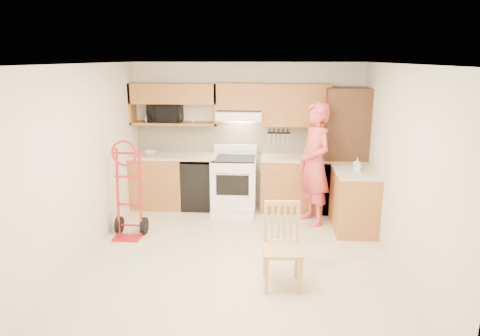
# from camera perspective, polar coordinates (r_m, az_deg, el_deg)

# --- Properties ---
(floor) EXTENTS (4.00, 4.50, 0.02)m
(floor) POSITION_cam_1_polar(r_m,az_deg,el_deg) (5.81, -0.36, -11.91)
(floor) COLOR beige
(floor) RESTS_ON ground
(ceiling) EXTENTS (4.00, 4.50, 0.02)m
(ceiling) POSITION_cam_1_polar(r_m,az_deg,el_deg) (5.21, -0.41, 13.79)
(ceiling) COLOR white
(ceiling) RESTS_ON ground
(wall_back) EXTENTS (4.00, 0.02, 2.50)m
(wall_back) POSITION_cam_1_polar(r_m,az_deg,el_deg) (7.58, 0.96, 4.42)
(wall_back) COLOR beige
(wall_back) RESTS_ON ground
(wall_front) EXTENTS (4.00, 0.02, 2.50)m
(wall_front) POSITION_cam_1_polar(r_m,az_deg,el_deg) (3.24, -3.56, -9.65)
(wall_front) COLOR beige
(wall_front) RESTS_ON ground
(wall_left) EXTENTS (0.02, 4.50, 2.50)m
(wall_left) POSITION_cam_1_polar(r_m,az_deg,el_deg) (5.88, -20.32, 0.55)
(wall_left) COLOR beige
(wall_left) RESTS_ON ground
(wall_right) EXTENTS (0.02, 4.50, 2.50)m
(wall_right) POSITION_cam_1_polar(r_m,az_deg,el_deg) (5.59, 20.63, -0.16)
(wall_right) COLOR beige
(wall_right) RESTS_ON ground
(backsplash) EXTENTS (3.92, 0.03, 0.55)m
(backsplash) POSITION_cam_1_polar(r_m,az_deg,el_deg) (7.56, 0.95, 4.02)
(backsplash) COLOR beige
(backsplash) RESTS_ON wall_back
(lower_cab_left) EXTENTS (0.90, 0.60, 0.90)m
(lower_cab_left) POSITION_cam_1_polar(r_m,az_deg,el_deg) (7.70, -10.79, -1.78)
(lower_cab_left) COLOR #A86D3A
(lower_cab_left) RESTS_ON ground
(dishwasher) EXTENTS (0.60, 0.60, 0.85)m
(dishwasher) POSITION_cam_1_polar(r_m,az_deg,el_deg) (7.55, -5.27, -2.11)
(dishwasher) COLOR black
(dishwasher) RESTS_ON ground
(lower_cab_right) EXTENTS (1.14, 0.60, 0.90)m
(lower_cab_right) POSITION_cam_1_polar(r_m,az_deg,el_deg) (7.46, 7.18, -2.17)
(lower_cab_right) COLOR #A86D3A
(lower_cab_right) RESTS_ON ground
(countertop_left) EXTENTS (1.50, 0.63, 0.04)m
(countertop_left) POSITION_cam_1_polar(r_m,az_deg,el_deg) (7.51, -8.75, 1.60)
(countertop_left) COLOR beige
(countertop_left) RESTS_ON lower_cab_left
(countertop_right) EXTENTS (1.14, 0.63, 0.04)m
(countertop_right) POSITION_cam_1_polar(r_m,az_deg,el_deg) (7.34, 7.30, 1.35)
(countertop_right) COLOR beige
(countertop_right) RESTS_ON lower_cab_right
(cab_return_right) EXTENTS (0.60, 1.00, 0.90)m
(cab_return_right) POSITION_cam_1_polar(r_m,az_deg,el_deg) (6.81, 14.87, -4.19)
(cab_return_right) COLOR #A86D3A
(cab_return_right) RESTS_ON ground
(countertop_return) EXTENTS (0.63, 1.00, 0.04)m
(countertop_return) POSITION_cam_1_polar(r_m,az_deg,el_deg) (6.68, 15.13, -0.37)
(countertop_return) COLOR beige
(countertop_return) RESTS_ON cab_return_right
(pantry_tall) EXTENTS (0.70, 0.60, 2.10)m
(pantry_tall) POSITION_cam_1_polar(r_m,az_deg,el_deg) (7.40, 13.68, 2.19)
(pantry_tall) COLOR brown
(pantry_tall) RESTS_ON ground
(upper_cab_left) EXTENTS (1.50, 0.33, 0.34)m
(upper_cab_left) POSITION_cam_1_polar(r_m,az_deg,el_deg) (7.48, -8.83, 9.77)
(upper_cab_left) COLOR #A86D3A
(upper_cab_left) RESTS_ON wall_back
(upper_shelf_mw) EXTENTS (1.50, 0.33, 0.04)m
(upper_shelf_mw) POSITION_cam_1_polar(r_m,az_deg,el_deg) (7.54, -8.68, 5.91)
(upper_shelf_mw) COLOR #A86D3A
(upper_shelf_mw) RESTS_ON wall_back
(upper_cab_center) EXTENTS (0.76, 0.33, 0.44)m
(upper_cab_center) POSITION_cam_1_polar(r_m,az_deg,el_deg) (7.32, -0.05, 9.52)
(upper_cab_center) COLOR #A86D3A
(upper_cab_center) RESTS_ON wall_back
(upper_cab_right) EXTENTS (1.14, 0.33, 0.70)m
(upper_cab_right) POSITION_cam_1_polar(r_m,az_deg,el_deg) (7.33, 7.46, 8.30)
(upper_cab_right) COLOR #A86D3A
(upper_cab_right) RESTS_ON wall_back
(range_hood) EXTENTS (0.76, 0.46, 0.14)m
(range_hood) POSITION_cam_1_polar(r_m,az_deg,el_deg) (7.29, -0.08, 7.05)
(range_hood) COLOR white
(range_hood) RESTS_ON wall_back
(knife_strip) EXTENTS (0.40, 0.05, 0.29)m
(knife_strip) POSITION_cam_1_polar(r_m,az_deg,el_deg) (7.51, 5.14, 4.20)
(knife_strip) COLOR black
(knife_strip) RESTS_ON backsplash
(microwave) EXTENTS (0.57, 0.39, 0.31)m
(microwave) POSITION_cam_1_polar(r_m,az_deg,el_deg) (7.55, -9.89, 7.23)
(microwave) COLOR black
(microwave) RESTS_ON upper_shelf_mw
(range) EXTENTS (0.75, 0.98, 1.10)m
(range) POSITION_cam_1_polar(r_m,az_deg,el_deg) (7.28, -0.83, -1.65)
(range) COLOR white
(range) RESTS_ON ground
(person) EXTENTS (0.70, 0.83, 1.93)m
(person) POSITION_cam_1_polar(r_m,az_deg,el_deg) (6.77, 9.87, 0.54)
(person) COLOR #D9454B
(person) RESTS_ON ground
(hand_truck) EXTENTS (0.52, 0.48, 1.30)m
(hand_truck) POSITION_cam_1_polar(r_m,az_deg,el_deg) (6.43, -14.79, -3.39)
(hand_truck) COLOR #B4181E
(hand_truck) RESTS_ON ground
(dining_chair) EXTENTS (0.47, 0.50, 0.97)m
(dining_chair) POSITION_cam_1_polar(r_m,az_deg,el_deg) (4.98, 5.70, -10.39)
(dining_chair) COLOR tan
(dining_chair) RESTS_ON ground
(soap_bottle) EXTENTS (0.09, 0.10, 0.20)m
(soap_bottle) POSITION_cam_1_polar(r_m,az_deg,el_deg) (6.58, 15.30, 0.48)
(soap_bottle) COLOR white
(soap_bottle) RESTS_ON countertop_return
(bowl) EXTENTS (0.26, 0.26, 0.06)m
(bowl) POSITION_cam_1_polar(r_m,az_deg,el_deg) (7.61, -11.86, 1.99)
(bowl) COLOR white
(bowl) RESTS_ON countertop_left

